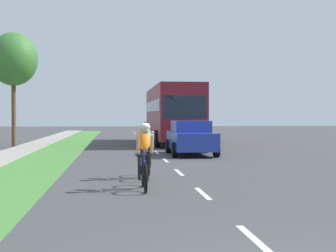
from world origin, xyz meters
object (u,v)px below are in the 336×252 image
sedan_blue (191,138)px  street_tree_near (13,60)px  cyclist_trailing (146,149)px  bus_maroon (172,112)px  cyclist_lead (144,155)px

sedan_blue → street_tree_near: street_tree_near is taller
cyclist_trailing → sedan_blue: size_ratio=0.40×
bus_maroon → street_tree_near: street_tree_near is taller
cyclist_lead → bus_maroon: 20.06m
sedan_blue → street_tree_near: bearing=141.8°
cyclist_lead → cyclist_trailing: 2.18m
cyclist_trailing → street_tree_near: street_tree_near is taller
cyclist_lead → bus_maroon: bus_maroon is taller
street_tree_near → bus_maroon: bearing=13.0°
bus_maroon → street_tree_near: bearing=-167.0°
cyclist_trailing → sedan_blue: 8.79m
cyclist_trailing → sedan_blue: cyclist_trailing is taller
bus_maroon → cyclist_trailing: bearing=-98.7°
street_tree_near → cyclist_lead: bearing=-70.2°
cyclist_lead → cyclist_trailing: (0.17, 2.17, 0.00)m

